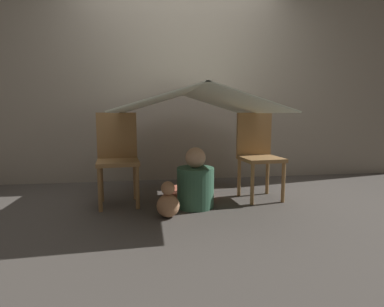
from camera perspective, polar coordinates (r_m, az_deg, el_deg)
name	(u,v)px	position (r m, az deg, el deg)	size (l,w,h in m)	color
ground_plane	(196,210)	(2.73, 0.78, -10.63)	(8.80, 8.80, 0.00)	#47423D
wall_back	(180,83)	(3.91, -2.36, 13.36)	(7.00, 0.05, 2.50)	gray
chair_left	(118,155)	(2.92, -13.98, -0.20)	(0.42, 0.42, 0.87)	olive
chair_right	(258,152)	(3.11, 12.45, 0.31)	(0.41, 0.41, 0.87)	olive
sheet_canopy	(192,101)	(2.84, 0.00, 10.00)	(1.39, 1.51, 0.22)	silver
person_front	(195,183)	(2.75, 0.66, -5.73)	(0.34, 0.34, 0.55)	#38664C
floor_cushion	(187,194)	(3.06, -0.92, -7.65)	(0.46, 0.37, 0.10)	#CC664C
plush_toy	(168,203)	(2.52, -4.59, -9.31)	(0.19, 0.19, 0.30)	tan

